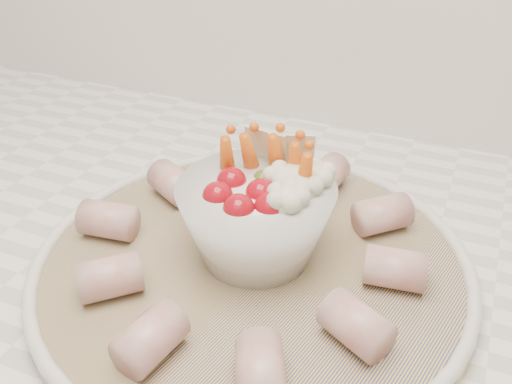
% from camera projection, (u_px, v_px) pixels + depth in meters
% --- Properties ---
extents(serving_platter, '(0.46, 0.46, 0.02)m').
position_uv_depth(serving_platter, '(252.00, 263.00, 0.51)').
color(serving_platter, navy).
rests_on(serving_platter, kitchen_counter).
extents(veggie_bowl, '(0.14, 0.14, 0.11)m').
position_uv_depth(veggie_bowl, '(259.00, 215.00, 0.49)').
color(veggie_bowl, white).
rests_on(veggie_bowl, serving_platter).
extents(cured_meat_rolls, '(0.31, 0.32, 0.03)m').
position_uv_depth(cured_meat_rolls, '(251.00, 244.00, 0.50)').
color(cured_meat_rolls, '#B15151').
rests_on(cured_meat_rolls, serving_platter).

